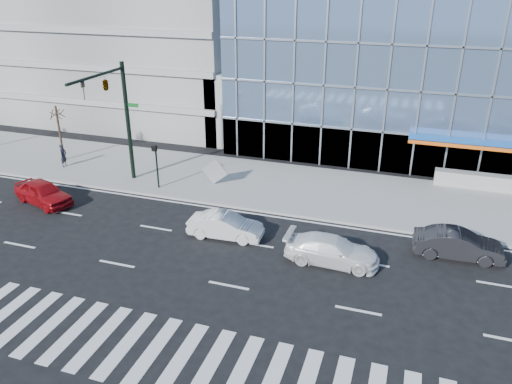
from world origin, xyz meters
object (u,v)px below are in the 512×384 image
(red_sedan, at_px, (43,192))
(tilted_panel, at_px, (215,172))
(white_sedan, at_px, (225,226))
(ped_signal_post, at_px, (156,160))
(white_suv, at_px, (332,250))
(street_tree_near, at_px, (57,114))
(pedestrian, at_px, (63,156))
(dark_sedan, at_px, (458,244))
(traffic_signal, at_px, (113,97))

(red_sedan, xyz_separation_m, tilted_panel, (9.17, 5.92, 0.32))
(white_sedan, bearing_deg, ped_signal_post, 52.07)
(white_suv, distance_m, red_sedan, 18.49)
(street_tree_near, xyz_separation_m, pedestrian, (0.98, -1.16, -2.79))
(dark_sedan, height_order, tilted_panel, tilted_panel)
(street_tree_near, bearing_deg, tilted_panel, -3.53)
(white_suv, relative_size, tilted_panel, 3.64)
(ped_signal_post, relative_size, pedestrian, 1.79)
(white_suv, relative_size, dark_sedan, 1.07)
(tilted_panel, bearing_deg, traffic_signal, -168.20)
(tilted_panel, bearing_deg, red_sedan, -155.32)
(traffic_signal, xyz_separation_m, white_suv, (15.16, -5.03, -5.48))
(white_sedan, height_order, red_sedan, red_sedan)
(white_sedan, xyz_separation_m, tilted_panel, (-3.28, 6.40, 0.38))
(traffic_signal, xyz_separation_m, dark_sedan, (21.16, -2.52, -5.44))
(traffic_signal, distance_m, street_tree_near, 7.96)
(tilted_panel, bearing_deg, white_suv, -45.86)
(white_sedan, height_order, dark_sedan, dark_sedan)
(ped_signal_post, bearing_deg, red_sedan, -144.30)
(dark_sedan, distance_m, red_sedan, 24.48)
(ped_signal_post, relative_size, dark_sedan, 0.68)
(ped_signal_post, relative_size, red_sedan, 0.69)
(red_sedan, bearing_deg, white_suv, -76.19)
(street_tree_near, height_order, white_suv, street_tree_near)
(street_tree_near, distance_m, red_sedan, 8.25)
(white_sedan, bearing_deg, dark_sedan, -84.82)
(white_suv, distance_m, white_sedan, 6.05)
(white_sedan, xyz_separation_m, pedestrian, (-15.18, 6.03, 0.31))
(ped_signal_post, height_order, tilted_panel, ped_signal_post)
(street_tree_near, bearing_deg, ped_signal_post, -15.06)
(ped_signal_post, height_order, white_suv, ped_signal_post)
(traffic_signal, relative_size, dark_sedan, 1.81)
(street_tree_near, xyz_separation_m, dark_sedan, (28.16, -5.45, -3.05))
(ped_signal_post, xyz_separation_m, tilted_panel, (3.38, 1.76, -1.08))
(street_tree_near, relative_size, tilted_panel, 3.25)
(white_sedan, relative_size, pedestrian, 2.45)
(white_sedan, xyz_separation_m, dark_sedan, (12.00, 1.74, 0.05))
(street_tree_near, bearing_deg, red_sedan, -61.05)
(red_sedan, xyz_separation_m, pedestrian, (-2.73, 5.55, 0.25))
(pedestrian, bearing_deg, street_tree_near, 36.33)
(traffic_signal, height_order, white_sedan, traffic_signal)
(ped_signal_post, bearing_deg, traffic_signal, -171.48)
(traffic_signal, relative_size, street_tree_near, 1.89)
(ped_signal_post, bearing_deg, white_sedan, -34.84)
(ped_signal_post, distance_m, pedestrian, 8.71)
(red_sedan, distance_m, tilted_panel, 10.92)
(pedestrian, height_order, tilted_panel, tilted_panel)
(street_tree_near, distance_m, dark_sedan, 28.85)
(ped_signal_post, relative_size, tilted_panel, 2.31)
(traffic_signal, bearing_deg, red_sedan, -131.00)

